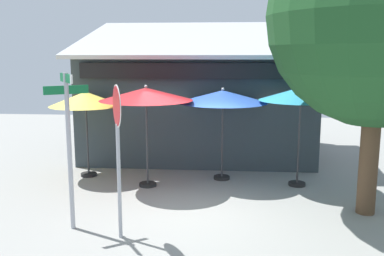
{
  "coord_description": "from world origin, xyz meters",
  "views": [
    {
      "loc": [
        0.79,
        -9.01,
        3.4
      ],
      "look_at": [
        -0.04,
        1.2,
        1.6
      ],
      "focal_mm": 39.86,
      "sensor_mm": 36.0,
      "label": 1
    }
  ],
  "objects_px": {
    "patio_umbrella_teal_far_right": "(301,95)",
    "street_sign_post": "(69,136)",
    "patio_umbrella_crimson_center": "(146,95)",
    "patio_umbrella_royal_blue_right": "(223,97)",
    "patio_umbrella_mustard_left": "(86,100)",
    "stop_sign": "(118,133)"
  },
  "relations": [
    {
      "from": "patio_umbrella_royal_blue_right",
      "to": "patio_umbrella_teal_far_right",
      "type": "height_order",
      "value": "patio_umbrella_teal_far_right"
    },
    {
      "from": "patio_umbrella_mustard_left",
      "to": "patio_umbrella_royal_blue_right",
      "type": "relative_size",
      "value": 0.97
    },
    {
      "from": "street_sign_post",
      "to": "stop_sign",
      "type": "bearing_deg",
      "value": -18.35
    },
    {
      "from": "street_sign_post",
      "to": "stop_sign",
      "type": "height_order",
      "value": "street_sign_post"
    },
    {
      "from": "patio_umbrella_mustard_left",
      "to": "patio_umbrella_royal_blue_right",
      "type": "distance_m",
      "value": 3.74
    },
    {
      "from": "street_sign_post",
      "to": "patio_umbrella_crimson_center",
      "type": "bearing_deg",
      "value": 70.86
    },
    {
      "from": "patio_umbrella_royal_blue_right",
      "to": "street_sign_post",
      "type": "bearing_deg",
      "value": -128.84
    },
    {
      "from": "stop_sign",
      "to": "patio_umbrella_mustard_left",
      "type": "height_order",
      "value": "stop_sign"
    },
    {
      "from": "patio_umbrella_crimson_center",
      "to": "patio_umbrella_royal_blue_right",
      "type": "height_order",
      "value": "patio_umbrella_crimson_center"
    },
    {
      "from": "stop_sign",
      "to": "patio_umbrella_mustard_left",
      "type": "distance_m",
      "value": 4.36
    },
    {
      "from": "patio_umbrella_crimson_center",
      "to": "patio_umbrella_royal_blue_right",
      "type": "distance_m",
      "value": 2.07
    },
    {
      "from": "street_sign_post",
      "to": "patio_umbrella_crimson_center",
      "type": "distance_m",
      "value": 3.0
    },
    {
      "from": "stop_sign",
      "to": "patio_umbrella_crimson_center",
      "type": "relative_size",
      "value": 1.09
    },
    {
      "from": "patio_umbrella_teal_far_right",
      "to": "patio_umbrella_mustard_left",
      "type": "bearing_deg",
      "value": 175.75
    },
    {
      "from": "patio_umbrella_teal_far_right",
      "to": "street_sign_post",
      "type": "bearing_deg",
      "value": -146.92
    },
    {
      "from": "stop_sign",
      "to": "patio_umbrella_teal_far_right",
      "type": "distance_m",
      "value": 5.18
    },
    {
      "from": "street_sign_post",
      "to": "patio_umbrella_mustard_left",
      "type": "relative_size",
      "value": 1.25
    },
    {
      "from": "street_sign_post",
      "to": "patio_umbrella_crimson_center",
      "type": "height_order",
      "value": "street_sign_post"
    },
    {
      "from": "street_sign_post",
      "to": "stop_sign",
      "type": "distance_m",
      "value": 1.1
    },
    {
      "from": "patio_umbrella_mustard_left",
      "to": "street_sign_post",
      "type": "bearing_deg",
      "value": -76.58
    },
    {
      "from": "stop_sign",
      "to": "street_sign_post",
      "type": "bearing_deg",
      "value": 161.65
    },
    {
      "from": "street_sign_post",
      "to": "patio_umbrella_teal_far_right",
      "type": "height_order",
      "value": "street_sign_post"
    }
  ]
}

